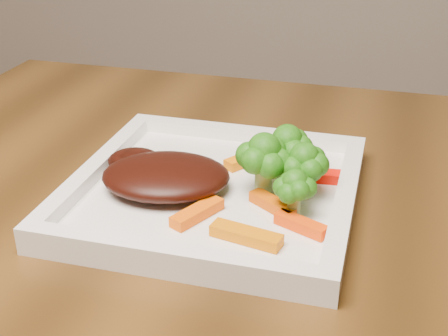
# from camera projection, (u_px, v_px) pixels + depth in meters

# --- Properties ---
(plate) EXTENTS (0.27, 0.27, 0.01)m
(plate) POSITION_uv_depth(u_px,v_px,m) (214.00, 195.00, 0.61)
(plate) COLOR white
(plate) RESTS_ON dining_table
(steak) EXTENTS (0.14, 0.12, 0.03)m
(steak) POSITION_uv_depth(u_px,v_px,m) (166.00, 176.00, 0.60)
(steak) COLOR black
(steak) RESTS_ON plate
(broccoli_0) EXTENTS (0.06, 0.06, 0.07)m
(broccoli_0) POSITION_uv_depth(u_px,v_px,m) (287.00, 149.00, 0.61)
(broccoli_0) COLOR #297914
(broccoli_0) RESTS_ON plate
(broccoli_1) EXTENTS (0.07, 0.07, 0.06)m
(broccoli_1) POSITION_uv_depth(u_px,v_px,m) (304.00, 167.00, 0.58)
(broccoli_1) COLOR #297B14
(broccoli_1) RESTS_ON plate
(broccoli_2) EXTENTS (0.05, 0.05, 0.06)m
(broccoli_2) POSITION_uv_depth(u_px,v_px,m) (295.00, 187.00, 0.55)
(broccoli_2) COLOR #247713
(broccoli_2) RESTS_ON plate
(broccoli_3) EXTENTS (0.08, 0.08, 0.06)m
(broccoli_3) POSITION_uv_depth(u_px,v_px,m) (264.00, 165.00, 0.59)
(broccoli_3) COLOR #176911
(broccoli_3) RESTS_ON plate
(carrot_0) EXTENTS (0.06, 0.03, 0.01)m
(carrot_0) POSITION_uv_depth(u_px,v_px,m) (246.00, 235.00, 0.53)
(carrot_0) COLOR orange
(carrot_0) RESTS_ON plate
(carrot_1) EXTENTS (0.05, 0.03, 0.01)m
(carrot_1) POSITION_uv_depth(u_px,v_px,m) (301.00, 225.00, 0.54)
(carrot_1) COLOR #FF4504
(carrot_1) RESTS_ON plate
(carrot_2) EXTENTS (0.04, 0.06, 0.01)m
(carrot_2) POSITION_uv_depth(u_px,v_px,m) (197.00, 213.00, 0.56)
(carrot_2) COLOR #FA5D04
(carrot_2) RESTS_ON plate
(carrot_3) EXTENTS (0.06, 0.02, 0.01)m
(carrot_3) POSITION_uv_depth(u_px,v_px,m) (319.00, 176.00, 0.62)
(carrot_3) COLOR #F91204
(carrot_3) RESTS_ON plate
(carrot_4) EXTENTS (0.04, 0.05, 0.01)m
(carrot_4) POSITION_uv_depth(u_px,v_px,m) (247.00, 159.00, 0.66)
(carrot_4) COLOR orange
(carrot_4) RESTS_ON plate
(carrot_5) EXTENTS (0.05, 0.04, 0.01)m
(carrot_5) POSITION_uv_depth(u_px,v_px,m) (273.00, 204.00, 0.57)
(carrot_5) COLOR #DE5503
(carrot_5) RESTS_ON plate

